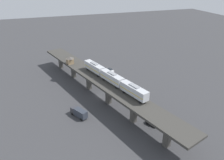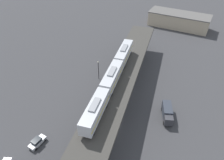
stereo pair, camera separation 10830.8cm
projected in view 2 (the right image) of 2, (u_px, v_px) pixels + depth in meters
name	position (u px, v px, depth m)	size (l,w,h in m)	color
ground_plane	(110.00, 127.00, 57.06)	(400.00, 400.00, 0.00)	#38383A
elevated_viaduct	(109.00, 107.00, 52.48)	(35.19, 90.38, 8.54)	#393733
subway_train	(112.00, 77.00, 55.94)	(13.66, 36.37, 4.45)	silver
street_car_silver	(37.00, 142.00, 52.16)	(2.12, 4.48, 1.89)	#B7BABF
street_car_black	(121.00, 67.00, 77.73)	(3.54, 4.74, 1.89)	black
delivery_truck	(167.00, 112.00, 58.75)	(5.43, 7.40, 3.20)	#333338
street_lamp	(98.00, 69.00, 71.21)	(0.44, 0.44, 6.94)	black
warehouse_building	(179.00, 20.00, 105.52)	(29.55, 13.46, 6.80)	tan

